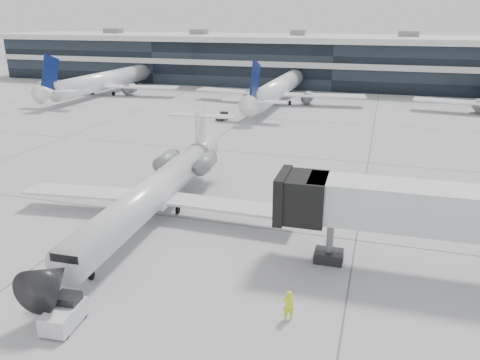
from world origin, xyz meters
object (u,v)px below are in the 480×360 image
(jet_bridge, at_px, (448,211))
(baggage_tug, at_px, (64,314))
(regional_jet, at_px, (155,191))
(ramp_worker, at_px, (288,305))

(jet_bridge, xyz_separation_m, baggage_tug, (-19.48, -11.23, -3.73))
(regional_jet, bearing_deg, baggage_tug, -85.62)
(ramp_worker, height_order, baggage_tug, ramp_worker)
(regional_jet, xyz_separation_m, ramp_worker, (13.08, -10.36, -1.39))
(baggage_tug, bearing_deg, regional_jet, 92.14)
(regional_jet, xyz_separation_m, jet_bridge, (21.30, -3.13, 2.16))
(regional_jet, distance_m, jet_bridge, 21.64)
(baggage_tug, bearing_deg, ramp_worker, 14.52)
(ramp_worker, distance_m, baggage_tug, 11.95)
(ramp_worker, bearing_deg, jet_bridge, -169.09)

